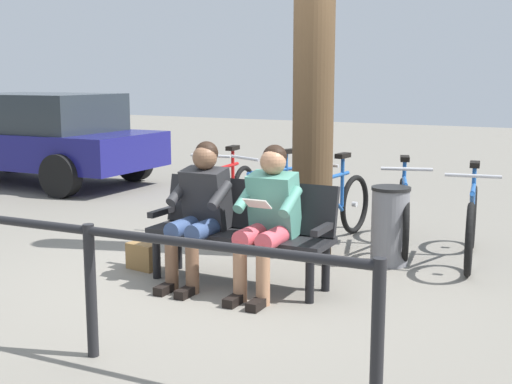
{
  "coord_description": "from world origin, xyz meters",
  "views": [
    {
      "loc": [
        -3.14,
        4.65,
        1.74
      ],
      "look_at": [
        -0.29,
        -0.4,
        0.75
      ],
      "focal_mm": 47.59,
      "sensor_mm": 36.0,
      "label": 1
    }
  ],
  "objects_px": {
    "bicycle_black": "(471,224)",
    "parked_car": "(36,136)",
    "handbag": "(143,256)",
    "bicycle_silver": "(227,196)",
    "bicycle_purple": "(403,215)",
    "person_companion": "(200,206)",
    "person_reading": "(268,213)",
    "bicycle_red": "(274,201)",
    "bench": "(243,224)",
    "litter_bin": "(390,226)",
    "tree_trunk": "(314,71)",
    "bicycle_orange": "(334,209)"
  },
  "relations": [
    {
      "from": "bicycle_black",
      "to": "parked_car",
      "type": "relative_size",
      "value": 0.39
    },
    {
      "from": "handbag",
      "to": "bicycle_silver",
      "type": "xyz_separation_m",
      "value": [
        0.28,
        -1.91,
        0.24
      ]
    },
    {
      "from": "handbag",
      "to": "bicycle_purple",
      "type": "relative_size",
      "value": 0.19
    },
    {
      "from": "person_companion",
      "to": "handbag",
      "type": "height_order",
      "value": "person_companion"
    },
    {
      "from": "person_reading",
      "to": "person_companion",
      "type": "height_order",
      "value": "same"
    },
    {
      "from": "bicycle_red",
      "to": "parked_car",
      "type": "distance_m",
      "value": 5.29
    },
    {
      "from": "bench",
      "to": "litter_bin",
      "type": "height_order",
      "value": "bench"
    },
    {
      "from": "person_companion",
      "to": "tree_trunk",
      "type": "bearing_deg",
      "value": -111.42
    },
    {
      "from": "bicycle_black",
      "to": "person_companion",
      "type": "bearing_deg",
      "value": -56.29
    },
    {
      "from": "litter_bin",
      "to": "bicycle_orange",
      "type": "height_order",
      "value": "bicycle_orange"
    },
    {
      "from": "person_companion",
      "to": "parked_car",
      "type": "distance_m",
      "value": 6.33
    },
    {
      "from": "bicycle_silver",
      "to": "bicycle_purple",
      "type": "bearing_deg",
      "value": 82.36
    },
    {
      "from": "bench",
      "to": "bicycle_red",
      "type": "distance_m",
      "value": 1.88
    },
    {
      "from": "person_reading",
      "to": "bicycle_red",
      "type": "distance_m",
      "value": 2.17
    },
    {
      "from": "tree_trunk",
      "to": "parked_car",
      "type": "height_order",
      "value": "tree_trunk"
    },
    {
      "from": "bicycle_black",
      "to": "bicycle_orange",
      "type": "height_order",
      "value": "same"
    },
    {
      "from": "parked_car",
      "to": "litter_bin",
      "type": "bearing_deg",
      "value": 160.42
    },
    {
      "from": "handbag",
      "to": "bicycle_black",
      "type": "bearing_deg",
      "value": -145.53
    },
    {
      "from": "bicycle_red",
      "to": "bicycle_silver",
      "type": "distance_m",
      "value": 0.63
    },
    {
      "from": "handbag",
      "to": "bicycle_black",
      "type": "relative_size",
      "value": 0.18
    },
    {
      "from": "bench",
      "to": "bicycle_black",
      "type": "distance_m",
      "value": 2.25
    },
    {
      "from": "person_companion",
      "to": "handbag",
      "type": "bearing_deg",
      "value": -7.0
    },
    {
      "from": "handbag",
      "to": "bicycle_red",
      "type": "xyz_separation_m",
      "value": [
        -0.35,
        -1.89,
        0.24
      ]
    },
    {
      "from": "bench",
      "to": "person_companion",
      "type": "relative_size",
      "value": 1.35
    },
    {
      "from": "person_companion",
      "to": "bicycle_orange",
      "type": "relative_size",
      "value": 0.71
    },
    {
      "from": "bicycle_purple",
      "to": "bicycle_black",
      "type": "bearing_deg",
      "value": 60.09
    },
    {
      "from": "litter_bin",
      "to": "bicycle_orange",
      "type": "distance_m",
      "value": 0.96
    },
    {
      "from": "bench",
      "to": "tree_trunk",
      "type": "relative_size",
      "value": 0.45
    },
    {
      "from": "tree_trunk",
      "to": "bicycle_orange",
      "type": "xyz_separation_m",
      "value": [
        0.01,
        -0.58,
        -1.43
      ]
    },
    {
      "from": "tree_trunk",
      "to": "person_companion",
      "type": "bearing_deg",
      "value": 70.93
    },
    {
      "from": "handbag",
      "to": "bicycle_silver",
      "type": "distance_m",
      "value": 1.94
    },
    {
      "from": "tree_trunk",
      "to": "bicycle_red",
      "type": "xyz_separation_m",
      "value": [
        0.77,
        -0.66,
        -1.43
      ]
    },
    {
      "from": "tree_trunk",
      "to": "bicycle_orange",
      "type": "bearing_deg",
      "value": -89.3
    },
    {
      "from": "bicycle_purple",
      "to": "handbag",
      "type": "bearing_deg",
      "value": -63.25
    },
    {
      "from": "bicycle_orange",
      "to": "parked_car",
      "type": "relative_size",
      "value": 0.39
    },
    {
      "from": "bicycle_black",
      "to": "bicycle_purple",
      "type": "relative_size",
      "value": 1.03
    },
    {
      "from": "handbag",
      "to": "bicycle_orange",
      "type": "xyz_separation_m",
      "value": [
        -1.12,
        -1.81,
        0.24
      ]
    },
    {
      "from": "bicycle_silver",
      "to": "person_companion",
      "type": "bearing_deg",
      "value": 19.01
    },
    {
      "from": "bicycle_red",
      "to": "person_companion",
      "type": "bearing_deg",
      "value": 31.6
    },
    {
      "from": "bicycle_purple",
      "to": "bicycle_orange",
      "type": "distance_m",
      "value": 0.73
    },
    {
      "from": "person_reading",
      "to": "bicycle_orange",
      "type": "xyz_separation_m",
      "value": [
        0.2,
        -1.84,
        -0.31
      ]
    },
    {
      "from": "bicycle_red",
      "to": "parked_car",
      "type": "relative_size",
      "value": 0.37
    },
    {
      "from": "bicycle_silver",
      "to": "handbag",
      "type": "bearing_deg",
      "value": 1.28
    },
    {
      "from": "bicycle_orange",
      "to": "parked_car",
      "type": "height_order",
      "value": "parked_car"
    },
    {
      "from": "bicycle_orange",
      "to": "bicycle_black",
      "type": "bearing_deg",
      "value": 91.24
    },
    {
      "from": "person_companion",
      "to": "litter_bin",
      "type": "bearing_deg",
      "value": -135.24
    },
    {
      "from": "bicycle_purple",
      "to": "bicycle_red",
      "type": "relative_size",
      "value": 1.02
    },
    {
      "from": "bicycle_orange",
      "to": "bicycle_red",
      "type": "xyz_separation_m",
      "value": [
        0.76,
        -0.07,
        0.0
      ]
    },
    {
      "from": "person_reading",
      "to": "bicycle_orange",
      "type": "relative_size",
      "value": 0.71
    },
    {
      "from": "bench",
      "to": "bicycle_purple",
      "type": "distance_m",
      "value": 1.96
    }
  ]
}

